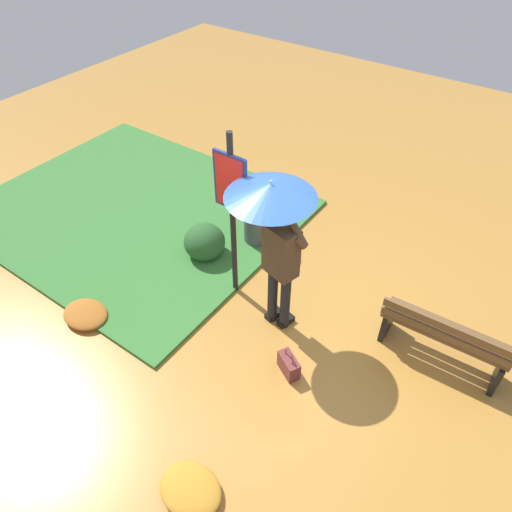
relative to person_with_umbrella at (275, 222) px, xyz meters
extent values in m
plane|color=#B27A33|center=(-0.34, 0.04, -1.55)|extent=(18.00, 18.00, 0.00)
cube|color=#387533|center=(3.07, -0.60, -1.53)|extent=(4.80, 4.00, 0.05)
cylinder|color=black|center=(-0.17, -0.01, -1.12)|extent=(0.12, 0.12, 0.86)
cylinder|color=black|center=(0.01, -0.01, -1.12)|extent=(0.12, 0.12, 0.86)
cube|color=black|center=(-0.17, -0.05, -1.51)|extent=(0.16, 0.24, 0.08)
cube|color=black|center=(0.01, -0.05, -1.51)|extent=(0.16, 0.24, 0.08)
cube|color=#473323|center=(-0.08, -0.01, -0.37)|extent=(0.43, 0.33, 0.64)
sphere|color=#8C664C|center=(-0.08, -0.01, 0.09)|extent=(0.20, 0.20, 0.20)
ellipsoid|color=black|center=(-0.08, -0.01, 0.12)|extent=(0.20, 0.20, 0.15)
cylinder|color=#473323|center=(-0.29, -0.04, -0.16)|extent=(0.18, 0.13, 0.18)
cylinder|color=#473323|center=(-0.25, -0.05, -0.07)|extent=(0.24, 0.11, 0.33)
cube|color=black|center=(-0.17, -0.03, 0.07)|extent=(0.07, 0.03, 0.14)
cylinder|color=#473323|center=(0.08, -0.01, -0.13)|extent=(0.11, 0.10, 0.09)
cylinder|color=#473323|center=(0.07, 0.00, -0.04)|extent=(0.10, 0.09, 0.23)
cylinder|color=#A5A5AD|center=(0.06, 0.01, 0.27)|extent=(0.02, 0.02, 0.41)
cone|color=#264C8C|center=(0.06, 0.01, 0.37)|extent=(0.96, 0.96, 0.16)
sphere|color=#A5A5AD|center=(0.06, 0.01, 0.48)|extent=(0.02, 0.02, 0.02)
cylinder|color=black|center=(0.69, -0.15, -0.40)|extent=(0.07, 0.07, 2.30)
cube|color=navy|center=(0.69, -0.14, 0.15)|extent=(0.44, 0.04, 0.70)
cube|color=red|center=(0.69, -0.12, 0.15)|extent=(0.38, 0.01, 0.64)
cube|color=brown|center=(-0.58, 0.54, -1.43)|extent=(0.33, 0.27, 0.24)
torus|color=brown|center=(-0.58, 0.54, -1.27)|extent=(0.16, 0.10, 0.18)
cube|color=black|center=(-2.52, -0.64, -1.33)|extent=(0.07, 0.36, 0.44)
cube|color=black|center=(-1.24, -0.64, -1.33)|extent=(0.07, 0.36, 0.44)
cube|color=brown|center=(-1.88, -0.76, -1.09)|extent=(1.40, 0.15, 0.04)
cube|color=brown|center=(-1.88, -0.64, -1.09)|extent=(1.40, 0.15, 0.04)
cube|color=brown|center=(-1.88, -0.52, -1.09)|extent=(1.40, 0.15, 0.04)
cube|color=brown|center=(-1.88, -0.47, -0.99)|extent=(1.40, 0.09, 0.10)
cube|color=brown|center=(-1.88, -0.47, -0.85)|extent=(1.40, 0.09, 0.10)
cylinder|color=#4C4C51|center=(1.04, -1.15, -1.15)|extent=(0.40, 0.40, 0.80)
torus|color=black|center=(1.04, -1.15, -0.74)|extent=(0.42, 0.42, 0.04)
ellipsoid|color=#285628|center=(1.45, -0.44, -1.29)|extent=(0.58, 0.58, 0.53)
ellipsoid|color=#1E421E|center=(1.63, -0.53, -1.38)|extent=(0.35, 0.35, 0.35)
ellipsoid|color=#A86023|center=(1.92, 1.34, -1.49)|extent=(0.61, 0.49, 0.13)
ellipsoid|color=#C68428|center=(-0.57, 2.18, -1.48)|extent=(0.62, 0.49, 0.14)
camera|label=1|loc=(-2.11, 3.32, 3.04)|focal=33.43mm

